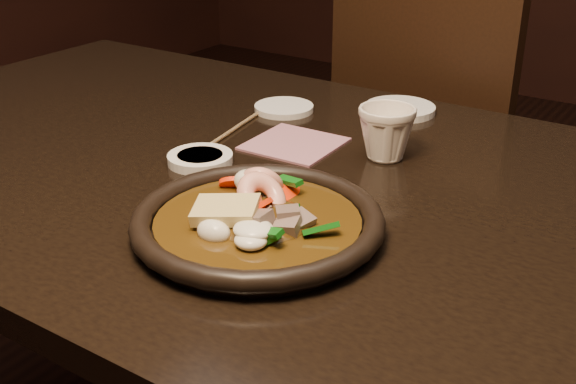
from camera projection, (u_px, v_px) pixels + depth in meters
The scene contains 10 objects.
table at pixel (253, 210), 1.13m from camera, with size 1.60×0.90×0.75m.
chair at pixel (440, 168), 1.68m from camera, with size 0.51×0.51×0.95m.
plate at pixel (258, 223), 0.89m from camera, with size 0.31×0.31×0.03m.
stirfry at pixel (254, 216), 0.89m from camera, with size 0.21×0.19×0.07m.
soy_dish at pixel (200, 159), 1.10m from camera, with size 0.10×0.10×0.01m, color white.
saucer_left at pixel (284, 108), 1.32m from camera, with size 0.11×0.11×0.01m, color white.
saucer_right at pixel (400, 109), 1.32m from camera, with size 0.13×0.13×0.01m, color white.
tea_cup at pixel (386, 131), 1.10m from camera, with size 0.09×0.08×0.09m, color white.
chopsticks at pixel (242, 124), 1.25m from camera, with size 0.05×0.23×0.01m.
napkin at pixel (294, 144), 1.17m from camera, with size 0.14×0.14×0.00m, color #AA6978.
Camera 1 is at (0.61, -0.81, 1.18)m, focal length 45.00 mm.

